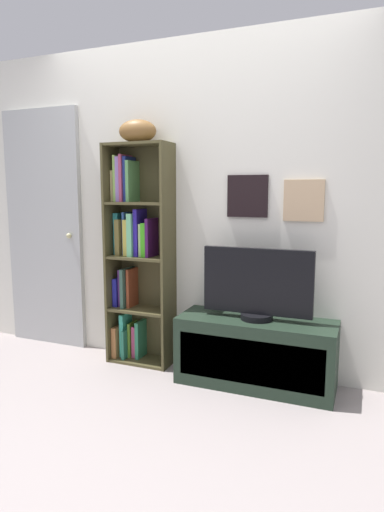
{
  "coord_description": "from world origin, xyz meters",
  "views": [
    {
      "loc": [
        1.21,
        -1.97,
        1.35
      ],
      "look_at": [
        0.08,
        0.85,
        0.9
      ],
      "focal_mm": 30.76,
      "sensor_mm": 36.0,
      "label": 1
    }
  ],
  "objects": [
    {
      "name": "bookshelf",
      "position": [
        -0.46,
        1.01,
        0.84
      ],
      "size": [
        0.51,
        0.25,
        1.7
      ],
      "color": "#464024",
      "rests_on": "ground"
    },
    {
      "name": "tv_stand",
      "position": [
        0.53,
        0.9,
        0.24
      ],
      "size": [
        1.08,
        0.4,
        0.47
      ],
      "color": "black",
      "rests_on": "ground"
    },
    {
      "name": "door",
      "position": [
        -1.4,
        1.08,
        1.01
      ],
      "size": [
        0.76,
        0.09,
        2.03
      ],
      "color": "#A3A5A5",
      "rests_on": "ground"
    },
    {
      "name": "television",
      "position": [
        0.53,
        0.9,
        0.72
      ],
      "size": [
        0.75,
        0.22,
        0.49
      ],
      "color": "black",
      "rests_on": "tv_stand"
    },
    {
      "name": "football",
      "position": [
        -0.41,
        0.98,
        1.78
      ],
      "size": [
        0.31,
        0.23,
        0.17
      ],
      "primitive_type": "ellipsoid",
      "rotation": [
        0.0,
        0.0,
        0.22
      ],
      "color": "brown",
      "rests_on": "bookshelf"
    },
    {
      "name": "ground",
      "position": [
        0.0,
        0.0,
        -0.02
      ],
      "size": [
        5.2,
        5.2,
        0.04
      ],
      "primitive_type": "cube",
      "color": "gray"
    },
    {
      "name": "back_wall",
      "position": [
        0.0,
        1.13,
        1.23
      ],
      "size": [
        4.8,
        0.08,
        2.45
      ],
      "color": "silver",
      "rests_on": "ground"
    }
  ]
}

